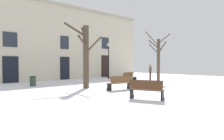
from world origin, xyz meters
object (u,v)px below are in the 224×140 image
object	(u,v)px
tree_center	(158,58)
litter_bin	(33,81)
tree_right_of_center	(85,53)
bench_far_corner	(120,83)
bench_near_lamp	(130,77)
streetlamp	(109,57)
person_near_bench	(150,72)
bench_near_center_tree	(146,89)

from	to	relation	value
tree_center	litter_bin	world-z (taller)	tree_center
tree_right_of_center	bench_far_corner	size ratio (longest dim) A/B	2.48
bench_near_lamp	bench_far_corner	world-z (taller)	bench_far_corner
streetlamp	person_near_bench	size ratio (longest dim) A/B	2.41
bench_near_lamp	person_near_bench	distance (m)	2.22
streetlamp	litter_bin	size ratio (longest dim) A/B	5.43
tree_right_of_center	person_near_bench	xyz separation A→B (m)	(7.70, 0.16, -1.50)
person_near_bench	tree_right_of_center	bearing A→B (deg)	-37.40
tree_center	litter_bin	size ratio (longest dim) A/B	6.03
bench_far_corner	person_near_bench	distance (m)	7.12
tree_right_of_center	litter_bin	world-z (taller)	tree_right_of_center
streetlamp	bench_near_center_tree	xyz separation A→B (m)	(-7.45, -10.81, -1.94)
litter_bin	bench_near_lamp	world-z (taller)	bench_near_lamp
streetlamp	bench_far_corner	distance (m)	9.70
tree_right_of_center	bench_far_corner	xyz separation A→B (m)	(1.05, -2.34, -1.95)
tree_right_of_center	bench_far_corner	world-z (taller)	tree_right_of_center
tree_center	streetlamp	world-z (taller)	tree_center
bench_far_corner	person_near_bench	world-z (taller)	person_near_bench
bench_near_center_tree	bench_far_corner	world-z (taller)	bench_near_center_tree
tree_center	tree_right_of_center	bearing A→B (deg)	170.40
bench_far_corner	bench_near_lamp	bearing A→B (deg)	-135.89
tree_center	person_near_bench	world-z (taller)	tree_center
streetlamp	bench_near_lamp	distance (m)	4.73
streetlamp	bench_near_center_tree	size ratio (longest dim) A/B	2.35
tree_right_of_center	bench_near_center_tree	size ratio (longest dim) A/B	2.70
tree_center	litter_bin	xyz separation A→B (m)	(-9.19, 4.91, -1.77)
bench_near_lamp	person_near_bench	size ratio (longest dim) A/B	1.07
bench_near_lamp	bench_far_corner	bearing A→B (deg)	-153.93
litter_bin	bench_far_corner	size ratio (longest dim) A/B	0.40
litter_bin	streetlamp	bearing A→B (deg)	9.02
bench_near_center_tree	bench_near_lamp	world-z (taller)	bench_near_center_tree
tree_center	bench_near_lamp	world-z (taller)	tree_center
tree_right_of_center	litter_bin	xyz separation A→B (m)	(-2.17, 3.72, -2.05)
streetlamp	bench_near_lamp	world-z (taller)	streetlamp
bench_near_center_tree	bench_near_lamp	size ratio (longest dim) A/B	0.96
tree_center	litter_bin	distance (m)	10.57
litter_bin	bench_near_lamp	bearing A→B (deg)	-18.89
tree_center	person_near_bench	xyz separation A→B (m)	(0.68, 1.35, -1.23)
tree_center	streetlamp	xyz separation A→B (m)	(-0.14, 6.34, 0.29)
bench_near_lamp	bench_far_corner	xyz separation A→B (m)	(-4.66, -3.37, 0.01)
tree_right_of_center	bench_near_lamp	size ratio (longest dim) A/B	2.58
tree_center	person_near_bench	bearing A→B (deg)	63.41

